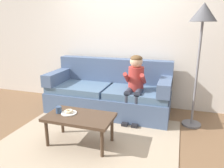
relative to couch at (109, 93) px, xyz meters
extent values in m
plane|color=brown|center=(0.09, -0.85, -0.34)|extent=(10.00, 10.00, 0.00)
cube|color=silver|center=(0.09, 0.55, 1.06)|extent=(8.00, 0.10, 2.80)
cube|color=tan|center=(0.09, -1.10, -0.34)|extent=(2.40, 1.98, 0.01)
cube|color=slate|center=(0.00, -0.05, -0.15)|extent=(2.22, 0.90, 0.38)
cube|color=slate|center=(-0.55, -0.10, 0.10)|extent=(1.06, 0.74, 0.12)
cube|color=slate|center=(0.55, -0.10, 0.10)|extent=(1.06, 0.74, 0.12)
cube|color=slate|center=(0.00, 0.30, 0.38)|extent=(2.22, 0.20, 0.45)
cube|color=slate|center=(-1.01, -0.05, 0.27)|extent=(0.20, 0.90, 0.22)
cube|color=slate|center=(1.01, -0.05, 0.27)|extent=(0.20, 0.90, 0.22)
cube|color=#4C3828|center=(0.00, -1.22, 0.06)|extent=(0.90, 0.51, 0.04)
cylinder|color=#4C3828|center=(-0.39, -1.42, -0.15)|extent=(0.04, 0.04, 0.38)
cylinder|color=#4C3828|center=(0.39, -1.42, -0.15)|extent=(0.04, 0.04, 0.38)
cylinder|color=#4C3828|center=(-0.39, -1.03, -0.15)|extent=(0.04, 0.04, 0.38)
cylinder|color=#4C3828|center=(0.39, -1.03, -0.15)|extent=(0.04, 0.04, 0.38)
cylinder|color=#AD3833|center=(0.52, -0.13, 0.36)|extent=(0.26, 0.26, 0.40)
sphere|color=#DBAD89|center=(0.52, -0.15, 0.65)|extent=(0.21, 0.21, 0.21)
ellipsoid|color=brown|center=(0.52, -0.15, 0.70)|extent=(0.20, 0.20, 0.12)
cylinder|color=#333847|center=(0.44, -0.28, 0.17)|extent=(0.11, 0.30, 0.11)
cylinder|color=#333847|center=(0.44, -0.43, -0.06)|extent=(0.09, 0.09, 0.44)
cube|color=black|center=(0.44, -0.48, -0.31)|extent=(0.10, 0.20, 0.06)
cylinder|color=#AD3833|center=(0.39, -0.23, 0.39)|extent=(0.07, 0.29, 0.23)
cylinder|color=#333847|center=(0.60, -0.28, 0.17)|extent=(0.11, 0.30, 0.11)
cylinder|color=#333847|center=(0.60, -0.43, -0.06)|extent=(0.09, 0.09, 0.44)
cube|color=black|center=(0.60, -0.48, -0.31)|extent=(0.10, 0.20, 0.06)
cylinder|color=#AD3833|center=(0.66, -0.23, 0.39)|extent=(0.07, 0.29, 0.23)
cylinder|color=white|center=(-0.17, -1.20, 0.08)|extent=(0.21, 0.21, 0.01)
torus|color=beige|center=(-0.17, -1.20, 0.11)|extent=(0.16, 0.16, 0.04)
cylinder|color=#334C72|center=(-0.31, -1.22, 0.12)|extent=(0.08, 0.08, 0.09)
cube|color=#339E56|center=(-0.66, -0.76, -0.32)|extent=(0.16, 0.09, 0.05)
cylinder|color=#339E56|center=(-0.75, -0.76, -0.32)|extent=(0.06, 0.06, 0.05)
cylinder|color=#339E56|center=(-0.58, -0.76, -0.32)|extent=(0.06, 0.06, 0.05)
cylinder|color=slate|center=(1.47, -0.15, -0.33)|extent=(0.30, 0.30, 0.03)
cylinder|color=slate|center=(1.47, -0.15, 0.51)|extent=(0.04, 0.04, 1.64)
cone|color=#4C4C51|center=(1.47, -0.15, 1.41)|extent=(0.38, 0.38, 0.26)
camera|label=1|loc=(1.21, -3.56, 1.25)|focal=34.15mm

